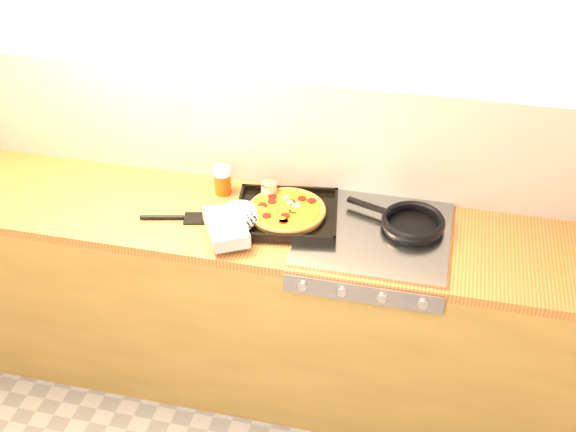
% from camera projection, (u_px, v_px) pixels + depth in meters
% --- Properties ---
extents(room_shell, '(3.20, 3.20, 3.20)m').
position_uv_depth(room_shell, '(282.00, 134.00, 3.07)').
color(room_shell, white).
rests_on(room_shell, ground).
extents(counter_run, '(3.20, 0.62, 0.90)m').
position_uv_depth(counter_run, '(267.00, 302.00, 3.24)').
color(counter_run, olive).
rests_on(counter_run, ground).
extents(stovetop, '(0.60, 0.56, 0.02)m').
position_uv_depth(stovetop, '(374.00, 234.00, 2.89)').
color(stovetop, '#939298').
rests_on(stovetop, counter_run).
extents(pizza_on_tray, '(0.56, 0.54, 0.07)m').
position_uv_depth(pizza_on_tray, '(270.00, 215.00, 2.93)').
color(pizza_on_tray, black).
rests_on(pizza_on_tray, stovetop).
extents(frying_pan, '(0.45, 0.33, 0.04)m').
position_uv_depth(frying_pan, '(412.00, 222.00, 2.90)').
color(frying_pan, black).
rests_on(frying_pan, stovetop).
extents(tomato_can, '(0.08, 0.08, 0.10)m').
position_uv_depth(tomato_can, '(269.00, 193.00, 3.06)').
color(tomato_can, maroon).
rests_on(tomato_can, counter_run).
extents(juice_glass, '(0.09, 0.09, 0.13)m').
position_uv_depth(juice_glass, '(222.00, 180.00, 3.11)').
color(juice_glass, '#CC400C').
rests_on(juice_glass, counter_run).
extents(wooden_spoon, '(0.30, 0.05, 0.02)m').
position_uv_depth(wooden_spoon, '(309.00, 197.00, 3.10)').
color(wooden_spoon, '#AF774A').
rests_on(wooden_spoon, counter_run).
extents(black_spatula, '(0.29, 0.12, 0.02)m').
position_uv_depth(black_spatula, '(176.00, 218.00, 2.98)').
color(black_spatula, black).
rests_on(black_spatula, counter_run).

